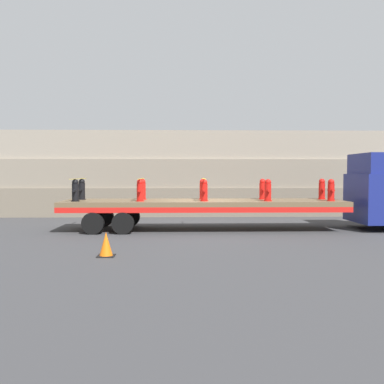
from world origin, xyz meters
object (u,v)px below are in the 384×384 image
truck_cab (384,191)px  fire_hydrant_red_far_4 (322,189)px  fire_hydrant_red_near_3 (268,190)px  fire_hydrant_red_far_3 (263,189)px  fire_hydrant_red_near_1 (140,191)px  fire_hydrant_red_far_1 (143,189)px  fire_hydrant_red_near_2 (204,190)px  fire_hydrant_black_far_0 (82,189)px  fire_hydrant_red_near_4 (331,190)px  traffic_cone (106,244)px  fire_hydrant_black_near_0 (75,191)px  flatbed_trailer (192,205)px  fire_hydrant_red_far_2 (203,189)px

truck_cab → fire_hydrant_red_far_4: (-2.33, 0.53, 0.07)m
truck_cab → fire_hydrant_red_near_3: (-4.76, -0.53, 0.07)m
fire_hydrant_red_far_3 → fire_hydrant_red_far_4: same height
fire_hydrant_red_near_1 → fire_hydrant_red_far_1: same height
fire_hydrant_red_near_2 → fire_hydrant_red_far_3: same height
fire_hydrant_red_far_1 → fire_hydrant_red_far_3: 4.87m
fire_hydrant_black_far_0 → fire_hydrant_red_near_2: same height
fire_hydrant_red_near_4 → fire_hydrant_red_near_3: bearing=180.0°
fire_hydrant_red_near_4 → traffic_cone: 9.20m
fire_hydrant_black_near_0 → fire_hydrant_red_far_1: (2.43, 1.06, 0.00)m
flatbed_trailer → fire_hydrant_red_far_1: (-1.97, 0.53, 0.60)m
fire_hydrant_black_far_0 → fire_hydrant_red_near_3: (7.30, -1.06, 0.00)m
fire_hydrant_red_far_1 → fire_hydrant_red_far_3: size_ratio=1.00×
fire_hydrant_red_far_1 → fire_hydrant_red_far_2: size_ratio=1.00×
fire_hydrant_black_near_0 → fire_hydrant_red_far_4: bearing=6.2°
flatbed_trailer → fire_hydrant_red_near_3: fire_hydrant_red_near_3 is taller
fire_hydrant_red_far_1 → fire_hydrant_red_far_3: bearing=0.0°
fire_hydrant_red_far_2 → fire_hydrant_red_near_4: same height
fire_hydrant_red_far_3 → fire_hydrant_black_far_0: bearing=180.0°
fire_hydrant_red_far_1 → traffic_cone: bearing=-94.6°
fire_hydrant_red_far_4 → fire_hydrant_red_far_1: bearing=180.0°
fire_hydrant_black_far_0 → fire_hydrant_red_near_1: 2.66m
fire_hydrant_red_far_4 → traffic_cone: 9.79m
fire_hydrant_red_far_1 → fire_hydrant_red_far_4: 7.30m
fire_hydrant_black_far_0 → fire_hydrant_red_far_4: 9.73m
fire_hydrant_black_near_0 → traffic_cone: size_ratio=1.28×
fire_hydrant_red_far_1 → fire_hydrant_red_near_3: 4.98m
fire_hydrant_red_far_4 → fire_hydrant_red_far_3: bearing=180.0°
fire_hydrant_black_far_0 → fire_hydrant_red_far_4: same height
flatbed_trailer → fire_hydrant_red_near_4: (5.33, -0.53, 0.60)m
fire_hydrant_red_near_2 → traffic_cone: size_ratio=1.28×
fire_hydrant_red_near_1 → fire_hydrant_red_far_2: bearing=23.6°
fire_hydrant_black_far_0 → fire_hydrant_red_far_2: bearing=0.0°
flatbed_trailer → fire_hydrant_black_far_0: 4.48m
fire_hydrant_red_far_3 → fire_hydrant_black_near_0: bearing=-171.7°
fire_hydrant_red_far_4 → fire_hydrant_red_near_3: bearing=-156.4°
fire_hydrant_red_near_2 → fire_hydrant_red_near_3: bearing=0.0°
truck_cab → fire_hydrant_red_far_2: bearing=175.8°
truck_cab → traffic_cone: bearing=-152.3°
traffic_cone → fire_hydrant_red_far_2: bearing=63.6°
fire_hydrant_red_near_3 → fire_hydrant_red_far_4: 2.66m
fire_hydrant_red_near_3 → traffic_cone: bearing=-138.2°
fire_hydrant_black_far_0 → fire_hydrant_red_near_1: size_ratio=1.00×
fire_hydrant_black_far_0 → fire_hydrant_red_far_3: (7.30, 0.00, 0.00)m
flatbed_trailer → fire_hydrant_black_near_0: fire_hydrant_black_near_0 is taller
fire_hydrant_black_far_0 → fire_hydrant_red_near_2: 4.98m
fire_hydrant_red_far_2 → fire_hydrant_black_near_0: bearing=-167.7°
fire_hydrant_red_far_3 → traffic_cone: 8.00m
fire_hydrant_red_near_2 → traffic_cone: fire_hydrant_red_near_2 is taller
fire_hydrant_red_near_3 → fire_hydrant_red_near_2: bearing=180.0°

